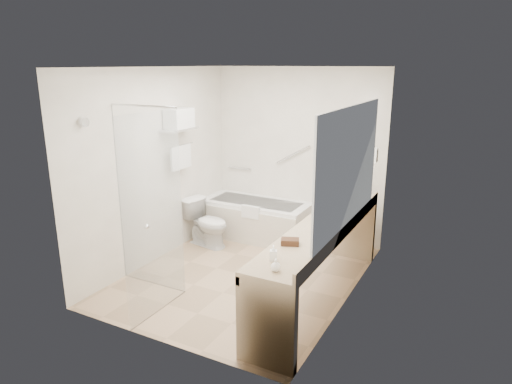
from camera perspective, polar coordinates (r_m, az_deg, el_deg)
The scene contains 25 objects.
floor at distance 5.77m, azimuth -1.41°, elevation -10.33°, with size 3.20×3.20×0.00m, color tan.
ceiling at distance 5.18m, azimuth -1.60°, elevation 15.35°, with size 2.60×3.20×0.10m, color silver.
wall_back at distance 6.74m, azimuth 5.17°, elevation 4.71°, with size 2.60×0.10×2.50m, color white.
wall_front at distance 4.07m, azimuth -12.57°, elevation -3.06°, with size 2.60×0.10×2.50m, color white.
wall_left at distance 6.06m, azimuth -12.30°, elevation 3.15°, with size 0.10×3.20×2.50m, color white.
wall_right at distance 4.86m, azimuth 12.01°, elevation 0.04°, with size 0.10×3.20×2.50m, color white.
bathtub at distance 6.89m, azimuth -0.04°, elevation -3.39°, with size 1.60×0.73×0.59m.
grab_bar_short at distance 7.18m, azimuth -2.02°, elevation 3.00°, with size 0.03×0.03×0.40m, color silver.
grab_bar_long at distance 6.73m, azimuth 4.64°, elevation 4.70°, with size 0.03×0.03×0.60m, color silver.
shower_enclosure at distance 5.01m, azimuth -13.03°, elevation -1.74°, with size 0.96×0.91×2.11m.
towel_shelf at distance 6.17m, azimuth -9.55°, elevation 8.26°, with size 0.24×0.55×0.81m.
vanity_counter at distance 5.00m, azimuth 8.07°, elevation -6.72°, with size 0.55×2.70×0.95m.
sink at distance 5.28m, azimuth 9.95°, elevation -3.47°, with size 0.40×0.52×0.14m, color white.
faucet at distance 5.20m, azimuth 11.52°, elevation -2.55°, with size 0.03×0.03×0.14m, color silver.
mirror at distance 4.65m, azimuth 11.59°, elevation 3.17°, with size 0.02×2.00×1.20m, color #A9AFB5.
hairdryer_unit at distance 5.81m, azimuth 14.54°, elevation 4.49°, with size 0.08×0.10×0.18m, color white.
toilet at distance 6.58m, azimuth -6.08°, elevation -3.89°, with size 0.38×0.68×0.66m, color white.
amenity_basket at distance 4.44m, azimuth 4.27°, elevation -6.21°, with size 0.17×0.12×0.06m, color #452918.
soap_bottle_a at distance 4.09m, azimuth 2.18°, elevation -8.12°, with size 0.06×0.14×0.07m, color white.
soap_bottle_b at distance 3.89m, azimuth 2.49°, elevation -9.27°, with size 0.09×0.11×0.09m, color white.
water_bottle_left at distance 6.04m, azimuth 11.94°, elevation 0.20°, with size 0.07×0.07×0.22m.
water_bottle_mid at distance 5.50m, azimuth 10.46°, elevation -1.42°, with size 0.06×0.06×0.19m.
water_bottle_right at distance 5.43m, azimuth 10.67°, elevation -1.62°, with size 0.06×0.06×0.20m.
drinking_glass_near at distance 5.94m, azimuth 11.51°, elevation -0.57°, with size 0.07×0.07×0.09m, color silver.
drinking_glass_far at distance 5.77m, azimuth 9.58°, elevation -0.95°, with size 0.08×0.08×0.10m, color silver.
Camera 1 is at (2.54, -4.51, 2.54)m, focal length 32.00 mm.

